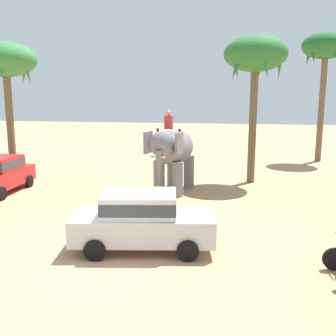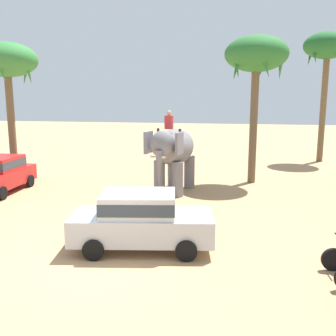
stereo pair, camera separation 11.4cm
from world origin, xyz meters
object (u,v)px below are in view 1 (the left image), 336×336
Objects in this scene: elephant_with_mahout at (173,151)px; palm_tree_behind_elephant at (255,58)px; palm_tree_near_hut at (326,50)px; palm_tree_left_of_road at (6,63)px; car_sedan_foreground at (142,218)px.

palm_tree_behind_elephant is (3.65, 3.02, 4.44)m from elephant_with_mahout.
palm_tree_left_of_road is (-17.63, -9.97, -1.46)m from palm_tree_near_hut.
palm_tree_behind_elephant is 12.98m from palm_tree_left_of_road.
palm_tree_left_of_road is (-12.83, -1.93, -0.19)m from palm_tree_behind_elephant.
palm_tree_left_of_road is at bearing 140.19° from car_sedan_foreground.
palm_tree_behind_elephant is at bearing -120.85° from palm_tree_near_hut.
car_sedan_foreground is at bearing -86.52° from elephant_with_mahout.
palm_tree_near_hut is 1.21× the size of palm_tree_left_of_road.
elephant_with_mahout is 10.17m from palm_tree_left_of_road.
elephant_with_mahout reaches higher than car_sedan_foreground.
palm_tree_behind_elephant is 0.85× the size of palm_tree_near_hut.
elephant_with_mahout is at bearing 93.48° from car_sedan_foreground.
palm_tree_left_of_road is at bearing -171.44° from palm_tree_behind_elephant.
palm_tree_near_hut is at bearing 59.15° from palm_tree_behind_elephant.
car_sedan_foreground is 0.58× the size of palm_tree_behind_elephant.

